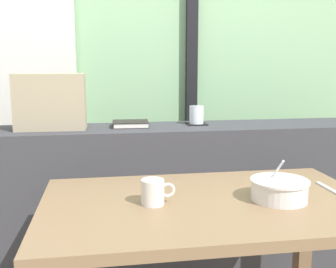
{
  "coord_description": "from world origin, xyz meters",
  "views": [
    {
      "loc": [
        -0.36,
        -1.38,
        1.14
      ],
      "look_at": [
        -0.06,
        0.49,
        0.81
      ],
      "focal_mm": 43.06,
      "sensor_mm": 36.0,
      "label": 1
    }
  ],
  "objects": [
    {
      "name": "outdoor_backdrop",
      "position": [
        0.0,
        1.26,
        1.4
      ],
      "size": [
        4.8,
        0.08,
        2.8
      ],
      "primitive_type": "cube",
      "color": "#8EBC89",
      "rests_on": "ground"
    },
    {
      "name": "soup_bowl",
      "position": [
        0.22,
        -0.15,
        0.72
      ],
      "size": [
        0.2,
        0.2,
        0.15
      ],
      "color": "silver",
      "rests_on": "breakfast_table"
    },
    {
      "name": "window_divider_post",
      "position": [
        0.21,
        1.19,
        1.3
      ],
      "size": [
        0.07,
        0.05,
        2.6
      ],
      "primitive_type": "cube",
      "color": "black",
      "rests_on": "ground"
    },
    {
      "name": "breakfast_table",
      "position": [
        -0.02,
        -0.11,
        0.58
      ],
      "size": [
        1.13,
        0.68,
        0.68
      ],
      "color": "brown",
      "rests_on": "ground"
    },
    {
      "name": "coaster_square",
      "position": [
        0.1,
        0.59,
        0.84
      ],
      "size": [
        0.1,
        0.1,
        0.0
      ],
      "primitive_type": "cube",
      "color": "black",
      "rests_on": "dark_console_ledge"
    },
    {
      "name": "ceramic_mug",
      "position": [
        -0.21,
        -0.12,
        0.72
      ],
      "size": [
        0.11,
        0.08,
        0.08
      ],
      "color": "silver",
      "rests_on": "breakfast_table"
    },
    {
      "name": "juice_glass",
      "position": [
        0.1,
        0.59,
        0.88
      ],
      "size": [
        0.07,
        0.07,
        0.09
      ],
      "color": "white",
      "rests_on": "coaster_square"
    },
    {
      "name": "curtain_left_panel",
      "position": [
        -0.8,
        1.16,
        1.25
      ],
      "size": [
        0.56,
        0.06,
        2.5
      ],
      "primitive_type": "cube",
      "color": "silver",
      "rests_on": "ground"
    },
    {
      "name": "dark_console_ledge",
      "position": [
        0.0,
        0.55,
        0.42
      ],
      "size": [
        2.8,
        0.34,
        0.83
      ],
      "primitive_type": "cube",
      "color": "#38383D",
      "rests_on": "ground"
    },
    {
      "name": "closed_book",
      "position": [
        -0.23,
        0.57,
        0.85
      ],
      "size": [
        0.18,
        0.15,
        0.03
      ],
      "color": "black",
      "rests_on": "dark_console_ledge"
    },
    {
      "name": "fork_utensil",
      "position": [
        0.45,
        -0.07,
        0.68
      ],
      "size": [
        0.02,
        0.17,
        0.01
      ],
      "primitive_type": "cube",
      "rotation": [
        0.0,
        0.0,
        -0.0
      ],
      "color": "silver",
      "rests_on": "breakfast_table"
    },
    {
      "name": "throw_pillow",
      "position": [
        -0.6,
        0.55,
        0.96
      ],
      "size": [
        0.32,
        0.15,
        0.26
      ],
      "primitive_type": "cube",
      "rotation": [
        0.0,
        0.0,
        -0.02
      ],
      "color": "tan",
      "rests_on": "dark_console_ledge"
    }
  ]
}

